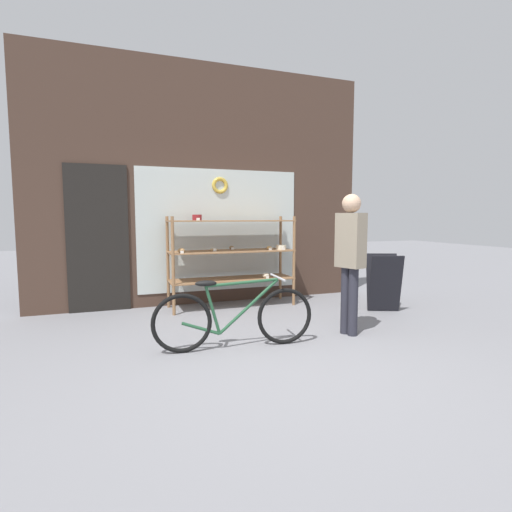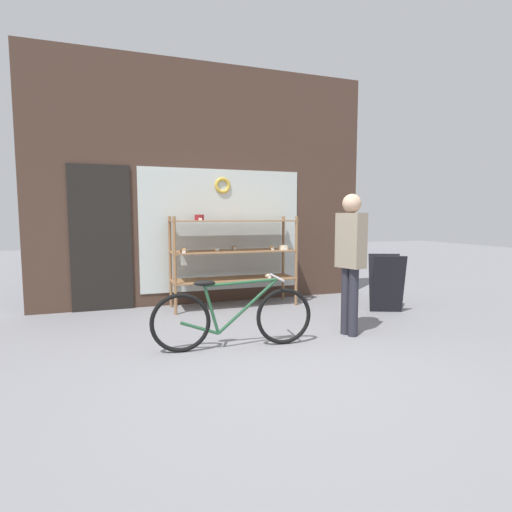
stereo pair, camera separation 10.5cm
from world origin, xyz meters
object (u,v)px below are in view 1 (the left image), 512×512
(bicycle, at_px, (234,317))
(sandwich_board, at_px, (384,283))
(display_case, at_px, (232,252))
(pedestrian, at_px, (350,253))

(bicycle, bearing_deg, sandwich_board, 23.23)
(display_case, distance_m, pedestrian, 2.06)
(display_case, relative_size, sandwich_board, 2.30)
(bicycle, distance_m, pedestrian, 1.53)
(display_case, relative_size, pedestrian, 1.16)
(pedestrian, bearing_deg, bicycle, 73.45)
(display_case, bearing_deg, sandwich_board, -28.49)
(sandwich_board, height_order, pedestrian, pedestrian)
(pedestrian, bearing_deg, display_case, 7.10)
(bicycle, height_order, pedestrian, pedestrian)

